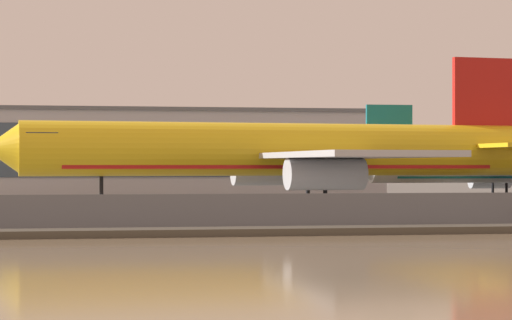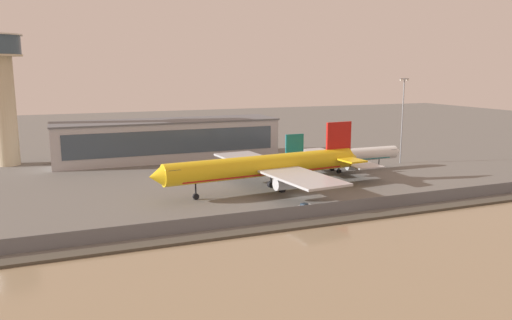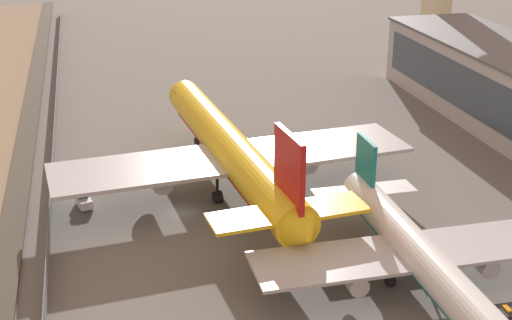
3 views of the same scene
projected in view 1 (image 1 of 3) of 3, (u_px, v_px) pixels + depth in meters
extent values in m
plane|color=#66635E|center=(361.00, 217.00, 88.74)|extent=(500.00, 500.00, 0.00)
cube|color=#474238|center=(439.00, 229.00, 68.51)|extent=(320.00, 3.00, 0.50)
cube|color=slate|center=(418.00, 211.00, 72.95)|extent=(280.00, 0.08, 2.63)
cylinder|color=slate|center=(418.00, 211.00, 72.95)|extent=(0.10, 0.10, 2.63)
cylinder|color=yellow|center=(282.00, 149.00, 95.01)|extent=(49.22, 9.73, 5.03)
cone|color=yellow|center=(3.00, 148.00, 88.41)|extent=(3.72, 5.07, 4.78)
cube|color=#232D3D|center=(41.00, 141.00, 89.27)|extent=(3.17, 4.52, 1.51)
cube|color=red|center=(282.00, 164.00, 95.01)|extent=(41.81, 8.02, 0.91)
cube|color=#B7BABF|center=(349.00, 155.00, 84.28)|extent=(12.99, 24.43, 0.50)
cube|color=#B7BABF|center=(273.00, 157.00, 107.00)|extent=(12.99, 24.43, 0.50)
cylinder|color=#B7BABF|center=(325.00, 174.00, 85.71)|extent=(7.09, 3.42, 2.77)
cylinder|color=#B7BABF|center=(265.00, 172.00, 104.80)|extent=(7.09, 3.42, 2.77)
cube|color=red|center=(487.00, 100.00, 100.54)|extent=(7.37, 1.31, 8.55)
cube|color=yellow|center=(508.00, 146.00, 96.35)|extent=(5.70, 9.05, 0.40)
cube|color=yellow|center=(467.00, 147.00, 104.68)|extent=(5.70, 9.05, 0.40)
cylinder|color=black|center=(101.00, 192.00, 90.62)|extent=(0.35, 0.35, 2.94)
cylinder|color=black|center=(101.00, 209.00, 90.61)|extent=(1.46, 0.69, 1.41)
cylinder|color=black|center=(325.00, 192.00, 93.32)|extent=(0.40, 0.40, 2.94)
cylinder|color=black|center=(325.00, 207.00, 93.31)|extent=(1.72, 1.28, 1.62)
cylinder|color=black|center=(308.00, 190.00, 98.42)|extent=(0.40, 0.40, 2.94)
cylinder|color=black|center=(308.00, 205.00, 98.42)|extent=(1.72, 1.28, 1.62)
cone|color=white|center=(362.00, 166.00, 110.12)|extent=(2.40, 3.33, 3.32)
cube|color=#B7BABF|center=(477.00, 170.00, 121.08)|extent=(7.70, 16.78, 0.37)
cylinder|color=#B7BABF|center=(490.00, 180.00, 119.91)|extent=(4.89, 2.03, 2.03)
cube|color=#14707A|center=(389.00, 133.00, 110.63)|extent=(5.24, 0.45, 6.28)
cube|color=white|center=(381.00, 164.00, 113.65)|extent=(3.50, 6.15, 0.30)
cube|color=white|center=(398.00, 164.00, 107.58)|extent=(3.50, 6.15, 0.30)
cylinder|color=black|center=(493.00, 192.00, 114.59)|extent=(0.30, 0.30, 2.16)
cylinder|color=black|center=(493.00, 201.00, 114.58)|extent=(1.19, 0.83, 1.19)
cylinder|color=black|center=(507.00, 193.00, 110.76)|extent=(0.30, 0.30, 2.16)
cylinder|color=black|center=(507.00, 202.00, 110.75)|extent=(1.19, 0.83, 1.19)
cube|color=white|center=(344.00, 216.00, 76.16)|extent=(3.49, 2.33, 1.11)
cube|color=#283847|center=(339.00, 206.00, 76.01)|extent=(1.40, 1.51, 0.50)
cylinder|color=black|center=(337.00, 222.00, 75.14)|extent=(0.73, 0.38, 0.70)
cylinder|color=black|center=(328.00, 221.00, 76.39)|extent=(0.73, 0.38, 0.70)
cylinder|color=black|center=(360.00, 222.00, 75.93)|extent=(0.73, 0.38, 0.70)
cylinder|color=black|center=(351.00, 221.00, 77.18)|extent=(0.73, 0.38, 0.70)
cube|color=#B2B2B7|center=(136.00, 155.00, 143.99)|extent=(70.00, 17.18, 12.14)
cube|color=#3D4C5B|center=(138.00, 150.00, 135.44)|extent=(64.40, 0.16, 7.29)
cube|color=#5B5E63|center=(136.00, 112.00, 144.02)|extent=(70.60, 17.78, 0.50)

